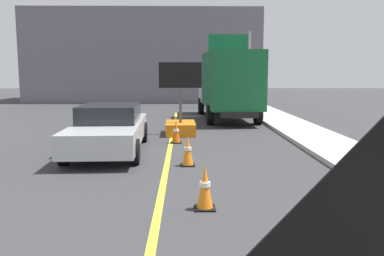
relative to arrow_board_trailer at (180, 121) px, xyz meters
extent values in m
cube|color=yellow|center=(-0.30, -9.72, -0.48)|extent=(0.14, 36.00, 0.01)
cube|color=orange|center=(0.00, 0.00, -0.26)|extent=(1.14, 1.82, 0.45)
cylinder|color=#4C4C4C|center=(0.00, 0.00, 0.62)|extent=(0.10, 0.10, 1.30)
cube|color=black|center=(0.00, 0.00, 1.74)|extent=(1.60, 0.12, 0.95)
sphere|color=yellow|center=(0.55, 0.06, 1.74)|extent=(0.09, 0.09, 0.09)
sphere|color=yellow|center=(0.25, 0.06, 1.74)|extent=(0.09, 0.09, 0.09)
sphere|color=yellow|center=(-0.05, 0.05, 1.74)|extent=(0.09, 0.09, 0.09)
sphere|color=yellow|center=(-0.35, 0.04, 1.74)|extent=(0.09, 0.09, 0.09)
sphere|color=yellow|center=(-0.52, 0.04, 1.92)|extent=(0.09, 0.09, 0.09)
sphere|color=yellow|center=(-0.52, 0.04, 1.56)|extent=(0.09, 0.09, 0.09)
cube|color=black|center=(2.28, 4.96, 0.09)|extent=(1.90, 7.43, 0.25)
cube|color=silver|center=(2.17, 7.61, 1.17)|extent=(2.36, 2.16, 1.90)
cube|color=#14592D|center=(2.33, 3.83, 1.50)|extent=(2.48, 5.10, 2.57)
cylinder|color=black|center=(1.09, 7.41, -0.03)|extent=(0.32, 0.91, 0.90)
cylinder|color=black|center=(3.26, 7.51, -0.03)|extent=(0.32, 0.91, 0.90)
cylinder|color=black|center=(1.29, 2.70, -0.03)|extent=(0.32, 0.91, 0.90)
cylinder|color=black|center=(3.46, 2.80, -0.03)|extent=(0.32, 0.91, 0.90)
cube|color=silver|center=(-2.06, -3.43, 0.10)|extent=(2.04, 5.20, 0.60)
cube|color=black|center=(-2.07, -3.17, 0.65)|extent=(1.72, 2.37, 0.50)
cylinder|color=black|center=(-1.11, -5.10, -0.15)|extent=(0.24, 0.67, 0.66)
cylinder|color=black|center=(-2.90, -5.16, -0.15)|extent=(0.24, 0.67, 0.66)
cylinder|color=black|center=(-1.23, -1.70, -0.15)|extent=(0.24, 0.67, 0.66)
cylinder|color=black|center=(-3.02, -1.77, -0.15)|extent=(0.24, 0.67, 0.66)
cylinder|color=gray|center=(4.44, 11.86, 2.02)|extent=(0.18, 0.18, 5.00)
cube|color=#0F6033|center=(3.04, 11.84, 3.67)|extent=(2.60, 0.09, 1.30)
cube|color=white|center=(3.04, 11.88, 3.67)|extent=(1.82, 0.03, 0.18)
cube|color=slate|center=(-3.04, 19.01, 3.07)|extent=(18.11, 7.67, 7.11)
cube|color=black|center=(0.49, -8.53, -0.47)|extent=(0.36, 0.36, 0.03)
cone|color=orange|center=(0.49, -8.53, -0.08)|extent=(0.28, 0.28, 0.74)
cylinder|color=white|center=(0.49, -8.53, -0.04)|extent=(0.19, 0.19, 0.08)
cube|color=black|center=(0.23, -5.27, -0.47)|extent=(0.36, 0.36, 0.03)
cone|color=orange|center=(0.23, -5.27, -0.08)|extent=(0.28, 0.28, 0.74)
cylinder|color=white|center=(0.23, -5.27, -0.04)|extent=(0.19, 0.19, 0.08)
cube|color=black|center=(-0.13, -1.97, -0.47)|extent=(0.36, 0.36, 0.03)
cone|color=#EA5B0C|center=(-0.13, -1.97, -0.09)|extent=(0.28, 0.28, 0.72)
cylinder|color=white|center=(-0.13, -1.97, -0.05)|extent=(0.19, 0.19, 0.08)
camera|label=1|loc=(0.14, -15.25, 1.86)|focal=37.92mm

